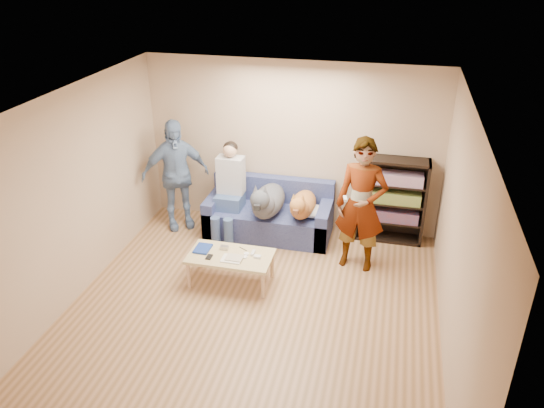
% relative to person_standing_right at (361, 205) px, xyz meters
% --- Properties ---
extents(ground, '(5.00, 5.00, 0.00)m').
position_rel_person_standing_right_xyz_m(ground, '(-1.16, -1.46, -0.94)').
color(ground, olive).
rests_on(ground, ground).
extents(ceiling, '(5.00, 5.00, 0.00)m').
position_rel_person_standing_right_xyz_m(ceiling, '(-1.16, -1.46, 1.66)').
color(ceiling, white).
rests_on(ceiling, ground).
extents(wall_back, '(4.50, 0.00, 4.50)m').
position_rel_person_standing_right_xyz_m(wall_back, '(-1.16, 1.04, 0.36)').
color(wall_back, tan).
rests_on(wall_back, ground).
extents(wall_front, '(4.50, 0.00, 4.50)m').
position_rel_person_standing_right_xyz_m(wall_front, '(-1.16, -3.96, 0.36)').
color(wall_front, tan).
rests_on(wall_front, ground).
extents(wall_left, '(0.00, 5.00, 5.00)m').
position_rel_person_standing_right_xyz_m(wall_left, '(-3.41, -1.46, 0.36)').
color(wall_left, tan).
rests_on(wall_left, ground).
extents(wall_right, '(0.00, 5.00, 5.00)m').
position_rel_person_standing_right_xyz_m(wall_right, '(1.09, -1.46, 0.36)').
color(wall_right, tan).
rests_on(wall_right, ground).
extents(blanket, '(0.43, 0.37, 0.15)m').
position_rel_person_standing_right_xyz_m(blanket, '(-0.73, 0.52, -0.43)').
color(blanket, '#A3A3A7').
rests_on(blanket, sofa).
extents(person_standing_right, '(0.74, 0.53, 1.87)m').
position_rel_person_standing_right_xyz_m(person_standing_right, '(0.00, 0.00, 0.00)').
color(person_standing_right, gray).
rests_on(person_standing_right, ground).
extents(person_standing_left, '(1.10, 0.93, 1.76)m').
position_rel_person_standing_right_xyz_m(person_standing_left, '(-2.87, 0.51, -0.06)').
color(person_standing_left, '#769ABD').
rests_on(person_standing_left, ground).
extents(held_controller, '(0.07, 0.13, 0.03)m').
position_rel_person_standing_right_xyz_m(held_controller, '(-0.20, -0.20, 0.17)').
color(held_controller, silver).
rests_on(held_controller, person_standing_right).
extents(notebook_blue, '(0.20, 0.26, 0.03)m').
position_rel_person_standing_right_xyz_m(notebook_blue, '(-1.99, -0.76, -0.50)').
color(notebook_blue, navy).
rests_on(notebook_blue, coffee_table).
extents(papers, '(0.26, 0.20, 0.02)m').
position_rel_person_standing_right_xyz_m(papers, '(-1.54, -0.91, -0.51)').
color(papers, silver).
rests_on(papers, coffee_table).
extents(magazine, '(0.22, 0.17, 0.01)m').
position_rel_person_standing_right_xyz_m(magazine, '(-1.51, -0.89, -0.49)').
color(magazine, '#B8AC93').
rests_on(magazine, coffee_table).
extents(camera_silver, '(0.11, 0.06, 0.05)m').
position_rel_person_standing_right_xyz_m(camera_silver, '(-1.71, -0.69, -0.49)').
color(camera_silver, '#ACABB0').
rests_on(camera_silver, coffee_table).
extents(controller_a, '(0.04, 0.13, 0.03)m').
position_rel_person_standing_right_xyz_m(controller_a, '(-1.31, -0.71, -0.50)').
color(controller_a, silver).
rests_on(controller_a, coffee_table).
extents(controller_b, '(0.09, 0.06, 0.03)m').
position_rel_person_standing_right_xyz_m(controller_b, '(-1.23, -0.79, -0.50)').
color(controller_b, white).
rests_on(controller_b, coffee_table).
extents(headphone_cup_a, '(0.07, 0.07, 0.02)m').
position_rel_person_standing_right_xyz_m(headphone_cup_a, '(-1.39, -0.83, -0.51)').
color(headphone_cup_a, white).
rests_on(headphone_cup_a, coffee_table).
extents(headphone_cup_b, '(0.07, 0.07, 0.02)m').
position_rel_person_standing_right_xyz_m(headphone_cup_b, '(-1.39, -0.75, -0.51)').
color(headphone_cup_b, white).
rests_on(headphone_cup_b, coffee_table).
extents(pen_orange, '(0.13, 0.06, 0.01)m').
position_rel_person_standing_right_xyz_m(pen_orange, '(-1.61, -0.97, -0.51)').
color(pen_orange, '#C95E1C').
rests_on(pen_orange, coffee_table).
extents(pen_black, '(0.13, 0.08, 0.01)m').
position_rel_person_standing_right_xyz_m(pen_black, '(-1.47, -0.63, -0.51)').
color(pen_black, black).
rests_on(pen_black, coffee_table).
extents(wallet, '(0.07, 0.12, 0.02)m').
position_rel_person_standing_right_xyz_m(wallet, '(-1.84, -0.93, -0.51)').
color(wallet, black).
rests_on(wallet, coffee_table).
extents(sofa, '(1.90, 0.85, 0.82)m').
position_rel_person_standing_right_xyz_m(sofa, '(-1.41, 0.63, -0.65)').
color(sofa, '#515B93').
rests_on(sofa, ground).
extents(person_seated, '(0.40, 0.73, 1.47)m').
position_rel_person_standing_right_xyz_m(person_seated, '(-2.01, 0.51, -0.16)').
color(person_seated, '#405C8D').
rests_on(person_seated, sofa).
extents(dog_gray, '(0.46, 1.27, 0.66)m').
position_rel_person_standing_right_xyz_m(dog_gray, '(-1.39, 0.38, -0.27)').
color(dog_gray, '#45494F').
rests_on(dog_gray, sofa).
extents(dog_tan, '(0.37, 1.15, 0.54)m').
position_rel_person_standing_right_xyz_m(dog_tan, '(-0.87, 0.46, -0.32)').
color(dog_tan, '#B65F37').
rests_on(dog_tan, sofa).
extents(coffee_table, '(1.10, 0.60, 0.42)m').
position_rel_person_standing_right_xyz_m(coffee_table, '(-1.59, -0.81, -0.56)').
color(coffee_table, '#D7C084').
rests_on(coffee_table, ground).
extents(bookshelf, '(1.00, 0.34, 1.30)m').
position_rel_person_standing_right_xyz_m(bookshelf, '(0.39, 0.87, -0.26)').
color(bookshelf, black).
rests_on(bookshelf, ground).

